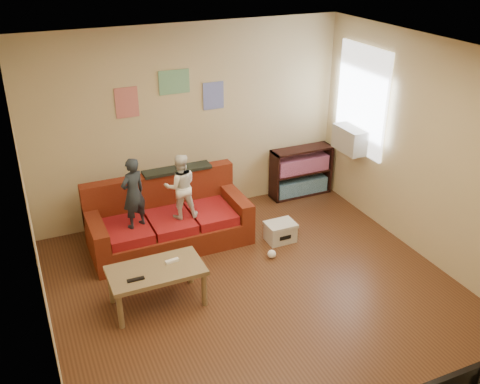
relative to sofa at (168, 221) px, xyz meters
name	(u,v)px	position (x,y,z in m)	size (l,w,h in m)	color
room_shell	(273,197)	(0.61, -1.77, 1.05)	(4.52, 5.02, 2.72)	#58321C
sofa	(168,221)	(0.00, 0.00, 0.00)	(2.05, 0.94, 0.90)	maroon
child_a	(133,193)	(-0.45, -0.17, 0.58)	(0.33, 0.22, 0.91)	#20272F
child_b	(181,186)	(0.15, -0.17, 0.56)	(0.42, 0.32, 0.86)	white
coffee_table	(156,274)	(-0.50, -1.23, 0.09)	(1.03, 0.57, 0.46)	olive
remote	(136,279)	(-0.75, -1.35, 0.17)	(0.18, 0.05, 0.02)	black
game_controller	(172,261)	(-0.30, -1.18, 0.18)	(0.15, 0.04, 0.03)	white
bookshelf	(301,174)	(2.31, 0.53, 0.04)	(0.96, 0.29, 0.77)	black
window	(362,100)	(2.83, -0.12, 1.34)	(0.04, 1.08, 1.48)	white
ac_unit	(351,139)	(2.71, -0.12, 0.78)	(0.28, 0.55, 0.35)	#B7B2A3
artwork_left	(127,103)	(-0.24, 0.71, 1.45)	(0.30, 0.01, 0.40)	#D87266
artwork_center	(174,82)	(0.41, 0.71, 1.65)	(0.42, 0.01, 0.32)	#72B27F
artwork_right	(213,96)	(0.96, 0.71, 1.40)	(0.30, 0.01, 0.38)	#727FCC
file_box	(280,232)	(1.37, -0.59, -0.17)	(0.39, 0.30, 0.27)	silver
tissue	(272,254)	(1.07, -0.92, -0.25)	(0.11, 0.11, 0.11)	white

